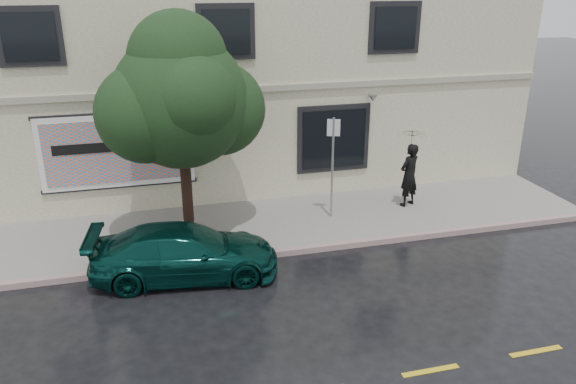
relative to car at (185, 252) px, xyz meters
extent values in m
plane|color=black|center=(1.75, -1.05, -0.63)|extent=(90.00, 90.00, 0.00)
cube|color=gray|center=(1.75, 2.20, -0.55)|extent=(20.00, 3.50, 0.15)
cube|color=gray|center=(1.75, 0.45, -0.55)|extent=(20.00, 0.18, 0.16)
cube|color=beige|center=(1.75, 7.95, 2.87)|extent=(20.00, 8.00, 7.00)
cube|color=#9E9984|center=(1.75, 3.91, 2.97)|extent=(20.00, 0.12, 0.18)
cube|color=black|center=(4.95, 3.91, 1.32)|extent=(2.30, 0.10, 2.10)
cube|color=black|center=(4.95, 3.85, 1.32)|extent=(2.00, 0.05, 1.80)
cube|color=black|center=(-3.25, 3.85, 4.57)|extent=(1.30, 0.05, 1.20)
cube|color=black|center=(1.75, 3.85, 4.57)|extent=(1.30, 0.05, 1.20)
cube|color=black|center=(6.75, 3.85, 4.57)|extent=(1.30, 0.05, 1.20)
cube|color=white|center=(-1.45, 3.88, 1.42)|extent=(4.20, 0.06, 2.10)
cube|color=#FF6D38|center=(-1.45, 3.84, 1.42)|extent=(3.90, 0.04, 1.80)
cube|color=black|center=(-1.45, 3.91, 0.37)|extent=(4.30, 0.10, 0.10)
cube|color=black|center=(-1.45, 3.91, 2.47)|extent=(4.30, 0.10, 0.10)
cube|color=black|center=(-1.45, 3.81, 1.57)|extent=(3.40, 0.02, 0.28)
imported|color=#08342E|center=(0.00, 0.00, 0.00)|extent=(4.51, 2.39, 1.26)
imported|color=black|center=(6.83, 2.39, 0.48)|extent=(0.83, 0.71, 1.92)
imported|color=black|center=(6.83, 2.39, 1.77)|extent=(1.06, 1.06, 0.66)
cylinder|color=black|center=(0.27, 1.87, 0.81)|extent=(0.28, 0.28, 2.57)
sphere|color=black|center=(0.27, 1.87, 3.16)|extent=(3.32, 3.32, 3.32)
cylinder|color=white|center=(0.25, 1.95, -0.44)|extent=(0.30, 0.30, 0.08)
cylinder|color=white|center=(0.25, 1.95, -0.12)|extent=(0.22, 0.22, 0.55)
sphere|color=white|center=(0.25, 1.95, 0.19)|extent=(0.22, 0.22, 0.22)
cylinder|color=white|center=(0.25, 1.95, -0.10)|extent=(0.32, 0.10, 0.10)
cylinder|color=#999CA1|center=(4.33, 2.15, 0.98)|extent=(0.06, 0.06, 2.91)
cube|color=silver|center=(4.33, 2.15, 2.15)|extent=(0.35, 0.13, 0.47)
camera|label=1|loc=(-0.61, -11.89, 6.03)|focal=35.00mm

